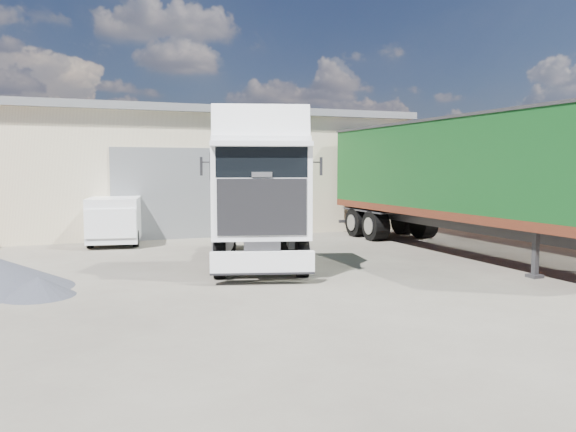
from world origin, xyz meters
name	(u,v)px	position (x,y,z in m)	size (l,w,h in m)	color
ground	(309,286)	(0.00, 0.00, 0.00)	(120.00, 120.00, 0.00)	#282521
warehouse	(58,171)	(-6.00, 16.00, 2.66)	(30.60, 12.60, 5.42)	beige
brick_boundary_wall	(512,206)	(11.50, 6.00, 1.25)	(0.35, 26.00, 2.50)	#993C27
tractor_unit	(259,203)	(-0.43, 2.56, 1.85)	(4.14, 6.90, 4.40)	black
box_trailer	(461,172)	(6.77, 3.20, 2.68)	(2.98, 13.25, 4.39)	#2D2D30
panel_van	(116,219)	(-3.82, 9.62, 0.90)	(2.38, 4.48, 1.74)	black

